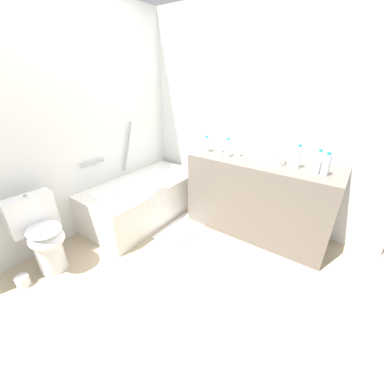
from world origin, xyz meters
name	(u,v)px	position (x,y,z in m)	size (l,w,h in m)	color
ground_plane	(169,282)	(0.00, 0.00, 0.00)	(4.09, 4.09, 0.00)	tan
wall_back_tiled	(55,127)	(0.00, 1.43, 1.23)	(3.49, 0.10, 2.46)	silver
wall_right_mirror	(252,119)	(1.59, 0.00, 1.23)	(0.10, 3.15, 2.46)	silver
bathtub	(145,198)	(0.71, 1.00, 0.26)	(1.54, 0.75, 1.17)	white
toilet	(42,235)	(-0.52, 1.06, 0.38)	(0.41, 0.50, 0.75)	white
vanity_counter	(259,197)	(1.24, -0.32, 0.44)	(0.60, 1.57, 0.88)	#6B6056
sink_basin	(271,160)	(1.22, -0.39, 0.91)	(0.29, 0.29, 0.06)	white
sink_faucet	(276,155)	(1.39, -0.39, 0.92)	(0.11, 0.15, 0.08)	#B6B6BB
water_bottle_0	(207,144)	(1.16, 0.35, 0.97)	(0.06, 0.06, 0.19)	silver
water_bottle_1	(228,148)	(1.13, 0.06, 0.98)	(0.06, 0.06, 0.21)	silver
water_bottle_2	(318,162)	(1.17, -0.83, 0.99)	(0.06, 0.06, 0.23)	silver
water_bottle_3	(298,157)	(1.20, -0.65, 0.99)	(0.06, 0.06, 0.23)	silver
water_bottle_4	(326,165)	(1.15, -0.91, 0.98)	(0.06, 0.06, 0.22)	silver
drinking_glass_0	(238,152)	(1.20, -0.03, 0.93)	(0.07, 0.07, 0.10)	white
drinking_glass_1	(220,149)	(1.23, 0.21, 0.92)	(0.06, 0.06, 0.08)	white
drinking_glass_2	(324,168)	(1.23, -0.89, 0.93)	(0.07, 0.07, 0.09)	white
soap_dish	(243,159)	(1.13, -0.12, 0.89)	(0.09, 0.06, 0.02)	white
bath_mat	(183,228)	(0.73, 0.40, 0.01)	(0.70, 0.37, 0.01)	white
toilet_paper_roll	(23,281)	(-0.79, 1.03, 0.05)	(0.11, 0.11, 0.10)	white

